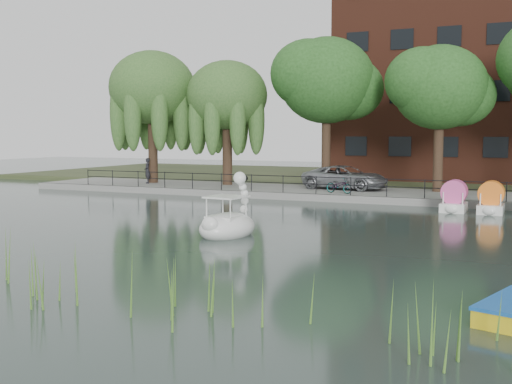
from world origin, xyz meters
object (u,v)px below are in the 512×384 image
Objects in this scene: pedestrian at (147,169)px; swan_boat at (228,222)px; bicycle at (339,184)px; minivan at (345,176)px.

swan_boat is (13.96, -15.37, -0.88)m from pedestrian.
bicycle is 13.89m from swan_boat.
bicycle is at bearing 94.52° from swan_boat.
pedestrian is at bearing 102.38° from minivan.
pedestrian is 20.78m from swan_boat.
pedestrian is (-13.58, -1.13, 0.16)m from minivan.
pedestrian reaches higher than swan_boat.
bicycle is 0.59× the size of swan_boat.
swan_boat is at bearing -1.52° from pedestrian.
bicycle is at bearing -163.48° from minivan.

